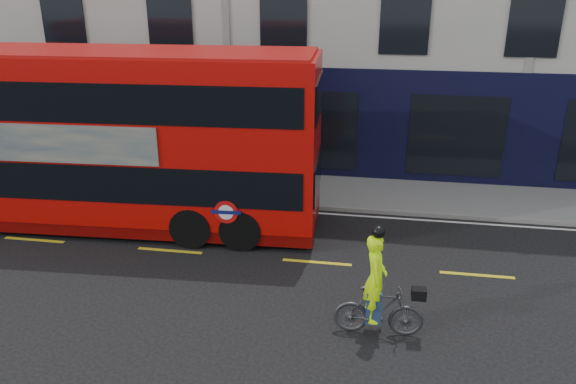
# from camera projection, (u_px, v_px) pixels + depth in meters

# --- Properties ---
(ground) EXTENTS (120.00, 120.00, 0.00)m
(ground) POSITION_uv_depth(u_px,v_px,m) (148.00, 278.00, 13.77)
(ground) COLOR black
(ground) RESTS_ON ground
(pavement) EXTENTS (60.00, 3.00, 0.12)m
(pavement) POSITION_uv_depth(u_px,v_px,m) (221.00, 185.00, 19.73)
(pavement) COLOR gray
(pavement) RESTS_ON ground
(kerb) EXTENTS (60.00, 0.12, 0.13)m
(kerb) POSITION_uv_depth(u_px,v_px,m) (208.00, 201.00, 18.35)
(kerb) COLOR gray
(kerb) RESTS_ON ground
(road_edge_line) EXTENTS (58.00, 0.10, 0.01)m
(road_edge_line) POSITION_uv_depth(u_px,v_px,m) (206.00, 206.00, 18.09)
(road_edge_line) COLOR silver
(road_edge_line) RESTS_ON ground
(lane_dashes) EXTENTS (58.00, 0.12, 0.01)m
(lane_dashes) POSITION_uv_depth(u_px,v_px,m) (170.00, 251.00, 15.15)
(lane_dashes) COLOR gold
(lane_dashes) RESTS_ON ground
(bus) EXTENTS (12.74, 3.46, 5.09)m
(bus) POSITION_uv_depth(u_px,v_px,m) (99.00, 138.00, 15.97)
(bus) COLOR red
(bus) RESTS_ON ground
(cyclist) EXTENTS (1.85, 0.70, 2.46)m
(cyclist) POSITION_uv_depth(u_px,v_px,m) (378.00, 299.00, 11.37)
(cyclist) COLOR #404144
(cyclist) RESTS_ON ground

